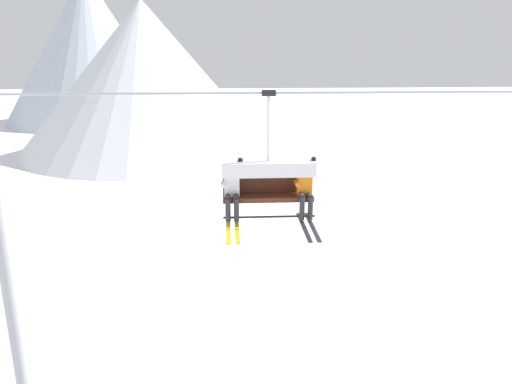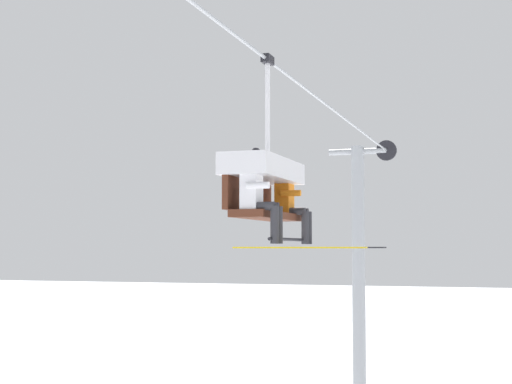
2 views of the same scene
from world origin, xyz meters
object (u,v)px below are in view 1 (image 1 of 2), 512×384
Objects in this scene: lift_tower_near at (4,257)px; chairlift_chair at (268,173)px; skier_white at (232,189)px; skier_orange at (305,188)px.

chairlift_chair is at bearing -6.68° from lift_tower_near.
lift_tower_near is 3.23× the size of chairlift_chair.
skier_white is at bearing -164.45° from chairlift_chair.
chairlift_chair is 0.85m from skier_orange.
skier_orange is (1.55, 0.00, 0.00)m from skier_white.
chairlift_chair is (6.06, -0.71, 2.09)m from lift_tower_near.
skier_orange is at bearing 0.00° from skier_white.
skier_white is (-0.77, -0.21, -0.28)m from chairlift_chair.
lift_tower_near is 4.97× the size of skier_white.
lift_tower_near is 6.45m from chairlift_chair.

